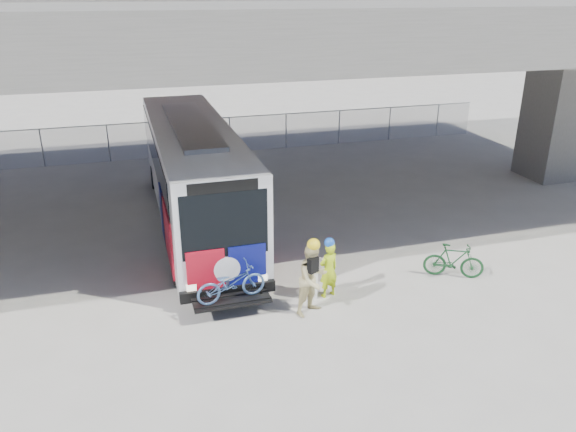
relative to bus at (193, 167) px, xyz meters
name	(u,v)px	position (x,y,z in m)	size (l,w,h in m)	color
ground	(272,250)	(2.00, -3.07, -2.11)	(160.00, 160.00, 0.00)	#9E9991
bus	(193,167)	(0.00, 0.00, 0.00)	(2.67, 13.01, 3.69)	silver
overpass	(240,31)	(2.00, 0.93, 4.44)	(40.00, 16.00, 7.95)	#605E59
chainlink_fence	(210,126)	(2.00, 8.93, -0.68)	(30.00, 0.06, 30.00)	gray
brick_buildings	(165,13)	(3.23, 45.16, 3.31)	(54.00, 22.00, 12.00)	brown
bollard	(312,278)	(2.27, -6.32, -1.48)	(0.30, 0.30, 1.17)	silver
cyclist_hivis	(329,268)	(2.74, -6.32, -1.26)	(0.67, 0.53, 1.75)	#B8DA17
cyclist_tan	(313,278)	(2.06, -6.98, -1.11)	(1.16, 1.07, 2.11)	#D1C286
bike_parked	(454,261)	(6.64, -6.32, -1.59)	(0.49, 1.73, 1.04)	#164521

